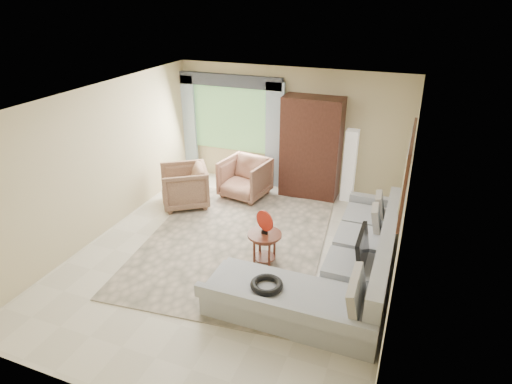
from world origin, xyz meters
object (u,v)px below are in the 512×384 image
at_px(armchair_left, 184,186).
at_px(floor_lamp, 349,166).
at_px(coffee_table, 264,247).
at_px(sectional_sofa, 341,270).
at_px(armoire, 311,148).
at_px(armchair_right, 245,178).
at_px(tv_screen, 363,248).
at_px(potted_plant, 186,172).

height_order(armchair_left, floor_lamp, floor_lamp).
height_order(coffee_table, floor_lamp, floor_lamp).
xyz_separation_m(sectional_sofa, floor_lamp, (-0.43, 2.96, 0.47)).
xyz_separation_m(armoire, floor_lamp, (0.80, 0.06, -0.30)).
bearing_deg(armoire, armchair_right, -155.13).
height_order(coffee_table, armchair_left, armchair_left).
bearing_deg(tv_screen, armoire, 117.37).
height_order(coffee_table, potted_plant, coffee_table).
bearing_deg(armchair_right, potted_plant, -178.55).
bearing_deg(potted_plant, sectional_sofa, -32.31).
height_order(sectional_sofa, potted_plant, sectional_sofa).
distance_m(coffee_table, potted_plant, 3.66).
xyz_separation_m(armchair_left, armchair_right, (0.98, 0.81, -0.00)).
bearing_deg(armchair_left, floor_lamp, 81.45).
xyz_separation_m(tv_screen, armchair_left, (-3.72, 1.51, -0.31)).
bearing_deg(sectional_sofa, potted_plant, 147.69).
height_order(sectional_sofa, armchair_left, sectional_sofa).
xyz_separation_m(armchair_left, armoire, (2.22, 1.39, 0.64)).
xyz_separation_m(coffee_table, armoire, (0.02, 2.73, 0.77)).
bearing_deg(armchair_right, floor_lamp, 26.93).
bearing_deg(potted_plant, tv_screen, -30.68).
relative_size(sectional_sofa, armchair_left, 3.80).
bearing_deg(sectional_sofa, coffee_table, 172.52).
bearing_deg(potted_plant, coffee_table, -40.62).
bearing_deg(tv_screen, potted_plant, 149.32).
xyz_separation_m(tv_screen, armoire, (-1.50, 2.90, 0.33)).
xyz_separation_m(tv_screen, potted_plant, (-4.29, 2.55, -0.48)).
distance_m(potted_plant, armoire, 2.93).
relative_size(armchair_right, potted_plant, 1.89).
relative_size(potted_plant, armoire, 0.23).
relative_size(potted_plant, floor_lamp, 0.32).
relative_size(armchair_left, floor_lamp, 0.61).
xyz_separation_m(sectional_sofa, armchair_right, (-2.47, 2.32, 0.13)).
height_order(sectional_sofa, tv_screen, tv_screen).
bearing_deg(armchair_right, coffee_table, -50.78).
xyz_separation_m(sectional_sofa, coffee_table, (-1.25, 0.16, -0.00)).
relative_size(tv_screen, floor_lamp, 0.49).
relative_size(coffee_table, armoire, 0.26).
relative_size(sectional_sofa, floor_lamp, 2.31).
distance_m(tv_screen, armchair_right, 3.61).
height_order(tv_screen, floor_lamp, floor_lamp).
bearing_deg(floor_lamp, sectional_sofa, -81.67).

